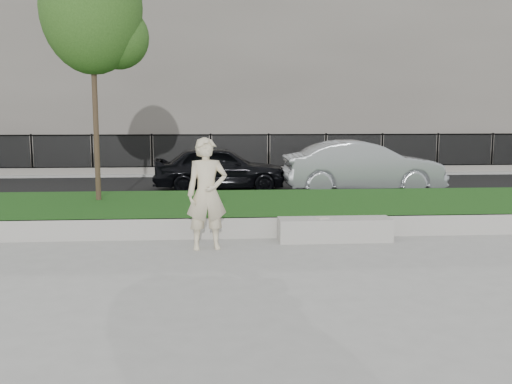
{
  "coord_description": "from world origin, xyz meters",
  "views": [
    {
      "loc": [
        -0.45,
        -9.59,
        2.36
      ],
      "look_at": [
        0.33,
        1.2,
        0.87
      ],
      "focal_mm": 40.0,
      "sensor_mm": 36.0,
      "label": 1
    }
  ],
  "objects": [
    {
      "name": "iron_fence",
      "position": [
        0.0,
        12.0,
        0.54
      ],
      "size": [
        32.0,
        0.3,
        1.5
      ],
      "color": "slate",
      "rests_on": "far_pavement"
    },
    {
      "name": "stone_bench",
      "position": [
        1.77,
        0.71,
        0.21
      ],
      "size": [
        2.1,
        0.52,
        0.43
      ],
      "primitive_type": "cube",
      "color": "#A7A49C",
      "rests_on": "ground"
    },
    {
      "name": "car_silver",
      "position": [
        3.9,
        6.89,
        0.8
      ],
      "size": [
        4.66,
        1.68,
        1.53
      ],
      "primitive_type": "imported",
      "rotation": [
        0.0,
        0.0,
        1.58
      ],
      "color": "#919599",
      "rests_on": "street"
    },
    {
      "name": "book",
      "position": [
        1.53,
        0.68,
        0.44
      ],
      "size": [
        0.25,
        0.22,
        0.02
      ],
      "primitive_type": "cube",
      "rotation": [
        0.0,
        0.0,
        0.38
      ],
      "color": "beige",
      "rests_on": "stone_bench"
    },
    {
      "name": "ground",
      "position": [
        0.0,
        0.0,
        0.0
      ],
      "size": [
        90.0,
        90.0,
        0.0
      ],
      "primitive_type": "plane",
      "color": "gray",
      "rests_on": "ground"
    },
    {
      "name": "car_dark",
      "position": [
        -0.3,
        7.71,
        0.72
      ],
      "size": [
        4.01,
        1.63,
        1.36
      ],
      "primitive_type": "imported",
      "rotation": [
        0.0,
        0.0,
        1.58
      ],
      "color": "black",
      "rests_on": "street"
    },
    {
      "name": "street",
      "position": [
        0.0,
        8.5,
        0.02
      ],
      "size": [
        34.0,
        7.0,
        0.04
      ],
      "primitive_type": "cube",
      "color": "black",
      "rests_on": "ground"
    },
    {
      "name": "grass_kerb",
      "position": [
        0.0,
        1.04,
        0.2
      ],
      "size": [
        34.0,
        0.08,
        0.4
      ],
      "primitive_type": "cube",
      "color": "#A7A49C",
      "rests_on": "ground"
    },
    {
      "name": "young_tree",
      "position": [
        -3.04,
        3.63,
        4.56
      ],
      "size": [
        2.34,
        2.24,
        5.72
      ],
      "color": "#38281C",
      "rests_on": "grass_bank"
    },
    {
      "name": "man",
      "position": [
        -0.59,
        0.25,
        0.98
      ],
      "size": [
        0.77,
        0.57,
        1.95
      ],
      "primitive_type": "imported",
      "rotation": [
        0.0,
        0.0,
        0.15
      ],
      "color": "beige",
      "rests_on": "ground"
    },
    {
      "name": "grass_bank",
      "position": [
        0.0,
        3.0,
        0.2
      ],
      "size": [
        34.0,
        4.0,
        0.4
      ],
      "primitive_type": "cube",
      "color": "black",
      "rests_on": "ground"
    },
    {
      "name": "building_facade",
      "position": [
        0.0,
        20.0,
        5.0
      ],
      "size": [
        34.0,
        10.0,
        10.0
      ],
      "primitive_type": "cube",
      "color": "#655F58",
      "rests_on": "ground"
    },
    {
      "name": "far_pavement",
      "position": [
        0.0,
        13.0,
        0.06
      ],
      "size": [
        34.0,
        3.0,
        0.12
      ],
      "primitive_type": "cube",
      "color": "gray",
      "rests_on": "ground"
    }
  ]
}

